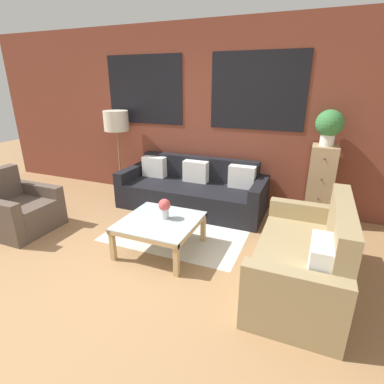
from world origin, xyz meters
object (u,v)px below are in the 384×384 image
(coffee_table, at_px, (160,225))
(floor_lamp, at_px, (116,123))
(settee_vintage, at_px, (304,261))
(armchair_corner, at_px, (19,211))
(drawer_cabinet, at_px, (320,185))
(couch_dark, at_px, (192,191))
(flower_vase, at_px, (165,207))
(potted_plant, at_px, (329,125))

(coffee_table, xyz_separation_m, floor_lamp, (-1.62, 1.51, 0.92))
(settee_vintage, height_order, coffee_table, settee_vintage)
(armchair_corner, relative_size, drawer_cabinet, 0.75)
(couch_dark, bearing_deg, armchair_corner, -139.62)
(coffee_table, xyz_separation_m, flower_vase, (0.03, 0.07, 0.20))
(settee_vintage, distance_m, floor_lamp, 3.75)
(armchair_corner, xyz_separation_m, flower_vase, (2.08, 0.32, 0.27))
(armchair_corner, distance_m, flower_vase, 2.12)
(armchair_corner, bearing_deg, settee_vintage, 2.44)
(armchair_corner, relative_size, floor_lamp, 0.57)
(couch_dark, height_order, coffee_table, couch_dark)
(flower_vase, bearing_deg, armchair_corner, -171.30)
(coffee_table, height_order, floor_lamp, floor_lamp)
(armchair_corner, distance_m, drawer_cabinet, 4.20)
(coffee_table, bearing_deg, floor_lamp, 136.98)
(coffee_table, bearing_deg, settee_vintage, -3.40)
(armchair_corner, distance_m, coffee_table, 2.06)
(floor_lamp, distance_m, flower_vase, 2.31)
(coffee_table, distance_m, drawer_cabinet, 2.34)
(couch_dark, relative_size, coffee_table, 2.63)
(settee_vintage, relative_size, floor_lamp, 1.07)
(floor_lamp, relative_size, drawer_cabinet, 1.31)
(floor_lamp, bearing_deg, settee_vintage, -26.37)
(settee_vintage, height_order, armchair_corner, settee_vintage)
(flower_vase, bearing_deg, floor_lamp, 138.84)
(drawer_cabinet, bearing_deg, armchair_corner, -154.00)
(settee_vintage, relative_size, coffee_table, 1.80)
(couch_dark, distance_m, potted_plant, 2.18)
(settee_vintage, xyz_separation_m, coffee_table, (-1.63, 0.10, 0.03))
(coffee_table, height_order, potted_plant, potted_plant)
(armchair_corner, xyz_separation_m, coffee_table, (2.05, 0.25, 0.06))
(couch_dark, xyz_separation_m, settee_vintage, (1.78, -1.46, 0.03))
(floor_lamp, height_order, drawer_cabinet, floor_lamp)
(potted_plant, height_order, flower_vase, potted_plant)
(armchair_corner, xyz_separation_m, potted_plant, (3.76, 1.84, 1.12))
(flower_vase, bearing_deg, drawer_cabinet, 42.06)
(potted_plant, xyz_separation_m, flower_vase, (-1.68, -1.52, -0.85))
(armchair_corner, height_order, drawer_cabinet, drawer_cabinet)
(couch_dark, relative_size, flower_vase, 9.39)
(floor_lamp, relative_size, potted_plant, 3.11)
(settee_vintage, xyz_separation_m, flower_vase, (-1.59, 0.16, 0.23))
(potted_plant, bearing_deg, floor_lamp, -178.80)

